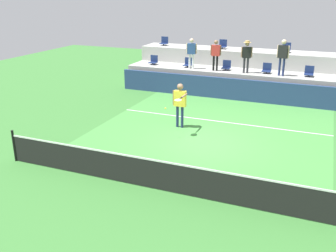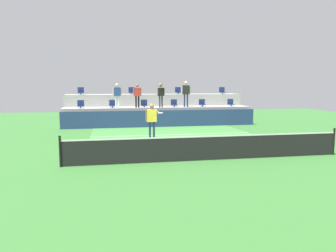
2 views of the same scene
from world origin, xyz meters
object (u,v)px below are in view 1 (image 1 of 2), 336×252
at_px(spectator_with_hat, 247,54).
at_px(stadium_chair_upper_right, 286,48).
at_px(stadium_chair_upper_far_left, 164,42).
at_px(tennis_ball, 165,108).
at_px(spectator_in_white, 192,51).
at_px(tennis_player, 180,101).
at_px(stadium_chair_lower_right, 309,72).
at_px(spectator_in_grey, 283,54).
at_px(stadium_chair_upper_left, 223,45).
at_px(stadium_chair_lower_far_left, 154,61).
at_px(stadium_chair_lower_mid_left, 226,66).
at_px(stadium_chair_lower_mid_right, 267,69).
at_px(spectator_leaning_on_rail, 216,53).
at_px(stadium_chair_lower_left, 188,63).

bearing_deg(spectator_with_hat, stadium_chair_upper_right, 52.00).
height_order(stadium_chair_upper_far_left, tennis_ball, stadium_chair_upper_far_left).
xyz_separation_m(spectator_in_white, tennis_ball, (1.46, -7.14, -1.03)).
bearing_deg(tennis_player, stadium_chair_lower_right, 53.76).
distance_m(stadium_chair_lower_right, tennis_player, 7.65).
xyz_separation_m(tennis_player, spectator_in_grey, (3.22, 5.78, 1.21)).
xyz_separation_m(stadium_chair_upper_left, tennis_player, (0.38, -7.96, -1.18)).
bearing_deg(spectator_in_grey, stadium_chair_lower_far_left, 176.93).
xyz_separation_m(stadium_chair_lower_mid_left, stadium_chair_upper_far_left, (-4.36, 1.80, 0.85)).
xyz_separation_m(stadium_chair_lower_far_left, stadium_chair_upper_left, (3.56, 1.80, 0.85)).
relative_size(stadium_chair_lower_far_left, stadium_chair_upper_far_left, 1.00).
relative_size(stadium_chair_lower_right, tennis_player, 0.29).
xyz_separation_m(stadium_chair_upper_right, spectator_in_grey, (0.07, -2.18, 0.03)).
height_order(stadium_chair_lower_mid_right, spectator_leaning_on_rail, spectator_leaning_on_rail).
relative_size(stadium_chair_lower_mid_right, spectator_in_white, 0.32).
height_order(stadium_chair_lower_right, stadium_chair_upper_left, stadium_chair_upper_left).
distance_m(stadium_chair_lower_far_left, spectator_with_hat, 5.45).
xyz_separation_m(stadium_chair_lower_mid_left, stadium_chair_lower_right, (4.18, 0.00, 0.00)).
xyz_separation_m(stadium_chair_lower_far_left, spectator_in_white, (2.42, -0.38, 0.76)).
relative_size(stadium_chair_upper_far_left, tennis_ball, 7.65).
bearing_deg(stadium_chair_lower_left, stadium_chair_lower_mid_left, 0.00).
bearing_deg(spectator_in_grey, tennis_ball, -114.63).
relative_size(stadium_chair_lower_far_left, stadium_chair_upper_right, 1.00).
relative_size(tennis_player, spectator_leaning_on_rail, 1.14).
xyz_separation_m(stadium_chair_upper_left, stadium_chair_upper_right, (3.53, 0.00, 0.00)).
height_order(stadium_chair_upper_left, spectator_in_white, spectator_in_white).
bearing_deg(stadium_chair_lower_left, spectator_leaning_on_rail, -13.06).
bearing_deg(stadium_chair_upper_left, stadium_chair_lower_far_left, -153.15).
bearing_deg(spectator_with_hat, stadium_chair_lower_right, 7.12).
height_order(stadium_chair_lower_right, spectator_in_white, spectator_in_white).
bearing_deg(stadium_chair_lower_right, tennis_ball, -121.29).
height_order(stadium_chair_lower_mid_right, tennis_ball, stadium_chair_lower_mid_right).
xyz_separation_m(stadium_chair_lower_mid_left, stadium_chair_upper_right, (2.82, 1.80, 0.85)).
bearing_deg(stadium_chair_lower_left, stadium_chair_upper_left, 51.09).
bearing_deg(stadium_chair_lower_mid_left, stadium_chair_lower_far_left, 180.00).
xyz_separation_m(stadium_chair_upper_right, spectator_leaning_on_rail, (-3.33, -2.18, -0.11)).
bearing_deg(spectator_in_grey, stadium_chair_lower_left, 175.65).
xyz_separation_m(stadium_chair_lower_left, stadium_chair_upper_right, (4.98, 1.80, 0.85)).
bearing_deg(tennis_ball, spectator_leaning_on_rail, 90.98).
distance_m(stadium_chair_upper_left, spectator_in_grey, 4.21).
bearing_deg(spectator_in_grey, spectator_with_hat, 180.00).
height_order(stadium_chair_lower_left, tennis_ball, stadium_chair_lower_left).
relative_size(stadium_chair_lower_mid_left, stadium_chair_lower_mid_right, 1.00).
bearing_deg(stadium_chair_lower_mid_right, stadium_chair_lower_left, 180.00).
bearing_deg(stadium_chair_lower_far_left, tennis_ball, -62.72).
distance_m(stadium_chair_upper_right, spectator_in_grey, 2.19).
distance_m(stadium_chair_lower_right, spectator_leaning_on_rail, 4.77).
xyz_separation_m(stadium_chair_lower_right, spectator_with_hat, (-3.07, -0.38, 0.78)).
bearing_deg(tennis_ball, stadium_chair_lower_mid_right, 71.55).
bearing_deg(stadium_chair_lower_mid_right, stadium_chair_upper_right, 68.89).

